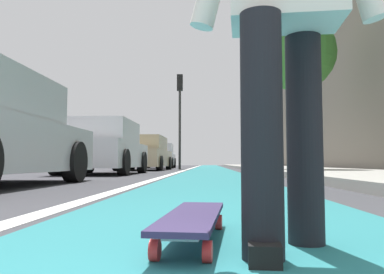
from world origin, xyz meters
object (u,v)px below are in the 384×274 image
skateboard (193,219)px  street_tree_mid (297,55)px  parked_car_end (159,157)px  parked_car_mid (104,149)px  pedestrian_distant (271,148)px  traffic_light (180,104)px  parked_car_far (145,154)px

skateboard → street_tree_mid: (10.29, -2.84, 3.61)m
street_tree_mid → parked_car_end: bearing=27.4°
parked_car_mid → pedestrian_distant: bearing=-45.6°
traffic_light → parked_car_far: bearing=147.0°
skateboard → parked_car_mid: 9.48m
traffic_light → pedestrian_distant: (-2.53, -4.02, -2.27)m
parked_car_mid → parked_car_far: (5.85, -0.16, -0.02)m
parked_car_mid → parked_car_end: parked_car_mid is taller
parked_car_mid → traffic_light: 8.49m
skateboard → street_tree_mid: street_tree_mid is taller
parked_car_mid → pedestrian_distant: pedestrian_distant is taller
skateboard → parked_car_end: 21.78m
traffic_light → parked_car_end: bearing=19.4°
traffic_light → street_tree_mid: 7.91m
parked_car_far → traffic_light: 3.56m
street_tree_mid → pedestrian_distant: (4.15, 0.20, -2.76)m
parked_car_end → skateboard: bearing=-172.1°
parked_car_mid → parked_car_far: bearing=-1.5°
traffic_light → pedestrian_distant: traffic_light is taller
skateboard → parked_car_end: bearing=7.9°
skateboard → parked_car_end: parked_car_end is taller
street_tree_mid → parked_car_far: bearing=50.8°
skateboard → parked_car_mid: size_ratio=0.21×
parked_car_far → parked_car_mid: bearing=178.5°
parked_car_far → traffic_light: bearing=-33.0°
skateboard → pedestrian_distant: pedestrian_distant is taller
parked_car_mid → traffic_light: bearing=-10.9°
parked_car_end → parked_car_far: bearing=-177.9°
parked_car_mid → street_tree_mid: (1.29, -5.74, 2.98)m
skateboard → parked_car_far: size_ratio=0.19×
skateboard → parked_car_mid: bearing=17.9°
traffic_light → street_tree_mid: bearing=-147.7°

